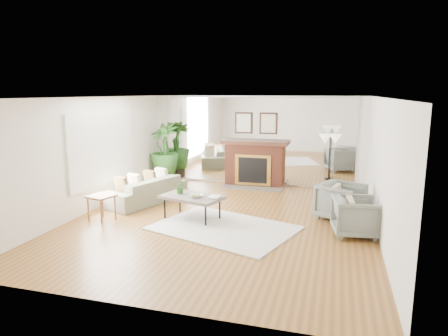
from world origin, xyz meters
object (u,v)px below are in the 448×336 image
(side_table, at_px, (101,199))
(floor_lamp, at_px, (330,144))
(coffee_table, at_px, (192,198))
(sofa, at_px, (147,190))
(armchair_back, at_px, (341,201))
(armchair_front, at_px, (356,217))
(potted_ficus, at_px, (164,151))
(fireplace, at_px, (254,163))

(side_table, xyz_separation_m, floor_lamp, (4.42, 2.85, 0.94))
(coffee_table, distance_m, floor_lamp, 3.61)
(sofa, height_order, armchair_back, armchair_back)
(armchair_back, xyz_separation_m, armchair_front, (0.26, -0.92, -0.02))
(coffee_table, height_order, armchair_front, armchair_front)
(armchair_front, relative_size, side_table, 1.39)
(armchair_back, distance_m, potted_ficus, 5.43)
(side_table, relative_size, floor_lamp, 0.35)
(armchair_front, relative_size, potted_ficus, 0.46)
(potted_ficus, bearing_deg, armchair_back, -24.05)
(coffee_table, xyz_separation_m, armchair_back, (2.97, 0.83, -0.07))
(fireplace, relative_size, sofa, 1.00)
(fireplace, distance_m, armchair_front, 4.29)
(coffee_table, relative_size, potted_ficus, 0.80)
(sofa, height_order, floor_lamp, floor_lamp)
(coffee_table, relative_size, armchair_back, 1.65)
(armchair_back, bearing_deg, potted_ficus, 91.71)
(coffee_table, distance_m, armchair_back, 3.08)
(potted_ficus, xyz_separation_m, floor_lamp, (4.64, -0.78, 0.46))
(armchair_back, height_order, armchair_front, armchair_back)
(coffee_table, distance_m, armchair_front, 3.23)
(floor_lamp, bearing_deg, armchair_front, -76.67)
(sofa, distance_m, armchair_back, 4.45)
(sofa, bearing_deg, potted_ficus, -147.95)
(fireplace, distance_m, armchair_back, 3.41)
(sofa, bearing_deg, floor_lamp, 127.49)
(coffee_table, relative_size, side_table, 2.44)
(fireplace, xyz_separation_m, floor_lamp, (2.04, -1.05, 0.72))
(sofa, xyz_separation_m, armchair_front, (4.71, -0.98, 0.06))
(potted_ficus, height_order, floor_lamp, potted_ficus)
(floor_lamp, bearing_deg, potted_ficus, 170.49)
(armchair_back, relative_size, floor_lamp, 0.52)
(sofa, relative_size, side_table, 3.60)
(side_table, bearing_deg, potted_ficus, 93.44)
(coffee_table, relative_size, armchair_front, 1.76)
(armchair_back, distance_m, armchair_front, 0.96)
(fireplace, xyz_separation_m, potted_ficus, (-2.60, -0.27, 0.27))
(armchair_back, bearing_deg, floor_lamp, 37.48)
(armchair_front, bearing_deg, coffee_table, 78.68)
(coffee_table, height_order, armchair_back, armchair_back)
(coffee_table, distance_m, sofa, 1.73)
(armchair_front, bearing_deg, floor_lamp, 3.71)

